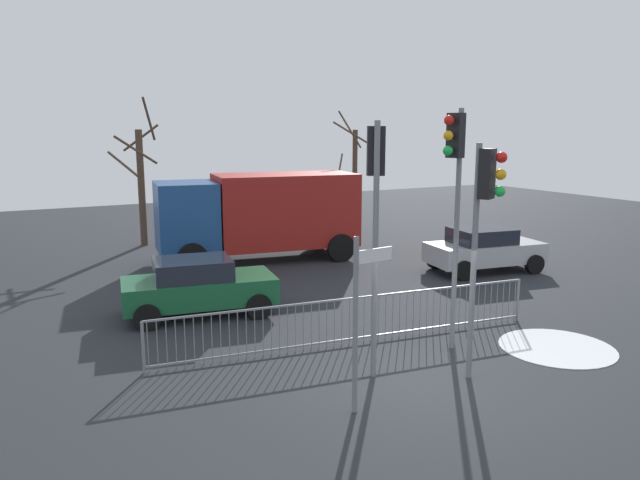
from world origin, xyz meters
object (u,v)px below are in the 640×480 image
at_px(delivery_truck, 260,212).
at_px(bare_tree_left, 141,181).
at_px(traffic_light_rear_right, 455,177).
at_px(car_silver_trailing, 484,249).
at_px(direction_sign_post, 359,315).
at_px(bare_tree_centre, 354,177).
at_px(car_green_near, 198,286).
at_px(traffic_light_mid_left, 375,192).
at_px(traffic_light_mid_right, 484,209).

xyz_separation_m(delivery_truck, bare_tree_left, (-3.18, 4.81, 0.89)).
height_order(traffic_light_rear_right, car_silver_trailing, traffic_light_rear_right).
height_order(direction_sign_post, bare_tree_centre, bare_tree_centre).
height_order(direction_sign_post, car_green_near, direction_sign_post).
relative_size(traffic_light_mid_left, bare_tree_left, 0.82).
xyz_separation_m(car_green_near, delivery_truck, (3.92, 5.31, 0.97)).
relative_size(direction_sign_post, car_silver_trailing, 0.75).
bearing_deg(bare_tree_centre, car_green_near, -138.51).
xyz_separation_m(direction_sign_post, bare_tree_centre, (9.07, 15.23, 0.86)).
xyz_separation_m(traffic_light_mid_right, bare_tree_left, (-2.77, 16.54, -0.64)).
bearing_deg(car_silver_trailing, bare_tree_centre, 97.89).
xyz_separation_m(car_silver_trailing, car_green_near, (-9.80, -0.19, 0.00)).
bearing_deg(bare_tree_centre, traffic_light_mid_left, -119.66).
xyz_separation_m(car_green_near, bare_tree_left, (0.74, 10.12, 1.86)).
height_order(car_green_near, delivery_truck, delivery_truck).
distance_m(traffic_light_mid_left, delivery_truck, 10.90).
bearing_deg(traffic_light_mid_left, bare_tree_centre, 86.64).
bearing_deg(car_green_near, delivery_truck, 62.48).
relative_size(delivery_truck, bare_tree_centre, 1.34).
height_order(traffic_light_rear_right, delivery_truck, traffic_light_rear_right).
xyz_separation_m(traffic_light_mid_right, delivery_truck, (0.41, 11.72, -1.53)).
xyz_separation_m(traffic_light_rear_right, traffic_light_mid_right, (-0.54, -1.47, -0.47)).
distance_m(traffic_light_rear_right, car_silver_trailing, 8.26).
bearing_deg(traffic_light_rear_right, bare_tree_left, -2.27).
bearing_deg(car_green_near, traffic_light_rear_right, -41.73).
bearing_deg(bare_tree_centre, delivery_truck, -150.06).
bearing_deg(bare_tree_centre, car_silver_trailing, -90.56).
xyz_separation_m(traffic_light_rear_right, bare_tree_left, (-3.31, 15.07, -1.11)).
distance_m(direction_sign_post, car_silver_trailing, 11.23).
bearing_deg(traffic_light_mid_right, direction_sign_post, -25.45).
xyz_separation_m(traffic_light_mid_right, car_silver_trailing, (6.29, 6.61, -2.50)).
relative_size(traffic_light_rear_right, direction_sign_post, 1.70).
relative_size(traffic_light_mid_right, direction_sign_post, 1.48).
bearing_deg(car_green_near, bare_tree_left, 94.74).
distance_m(traffic_light_rear_right, bare_tree_centre, 14.92).
bearing_deg(traffic_light_rear_right, car_silver_trailing, -62.90).
height_order(traffic_light_mid_right, traffic_light_mid_left, traffic_light_mid_left).
xyz_separation_m(direction_sign_post, delivery_truck, (3.10, 11.80, 0.05)).
relative_size(traffic_light_rear_right, car_green_near, 1.27).
distance_m(traffic_light_rear_right, traffic_light_mid_right, 1.64).
bearing_deg(bare_tree_left, traffic_light_mid_right, -80.51).
bearing_deg(car_silver_trailing, traffic_light_rear_right, -129.79).
bearing_deg(car_silver_trailing, car_green_near, -170.46).
xyz_separation_m(direction_sign_post, car_green_near, (-0.82, 6.49, -0.92)).
height_order(car_green_near, bare_tree_left, bare_tree_left).
xyz_separation_m(traffic_light_mid_left, direction_sign_post, (-1.10, -1.24, -1.86)).
relative_size(direction_sign_post, bare_tree_left, 0.51).
bearing_deg(traffic_light_mid_right, delivery_truck, -119.03).
relative_size(traffic_light_rear_right, car_silver_trailing, 1.28).
bearing_deg(delivery_truck, traffic_light_mid_right, 96.12).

